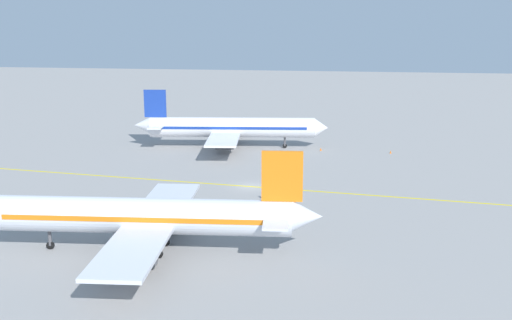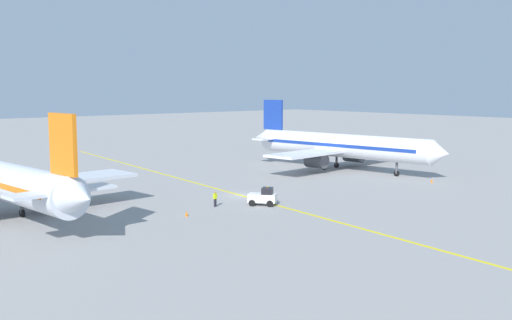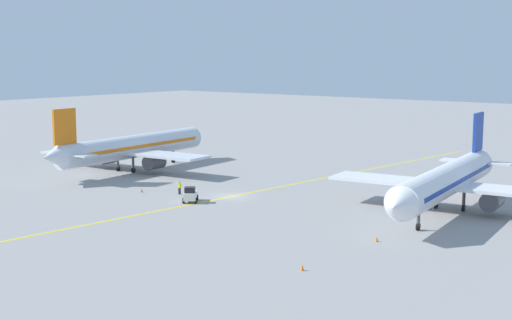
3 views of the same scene
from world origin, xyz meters
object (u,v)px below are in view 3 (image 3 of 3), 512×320
(airplane_at_gate, at_px, (132,147))
(traffic_cone_near_nose, at_px, (377,239))
(ground_crew_worker, at_px, (180,187))
(airplane_adjacent_stand, at_px, (447,181))
(baggage_tug_white, at_px, (190,195))
(traffic_cone_by_wingtip, at_px, (302,267))
(traffic_cone_mid_apron, at_px, (142,190))

(airplane_at_gate, distance_m, traffic_cone_near_nose, 53.35)
(airplane_at_gate, height_order, ground_crew_worker, airplane_at_gate)
(traffic_cone_near_nose, bearing_deg, airplane_adjacent_stand, 90.13)
(baggage_tug_white, height_order, ground_crew_worker, baggage_tug_white)
(ground_crew_worker, relative_size, traffic_cone_by_wingtip, 3.05)
(airplane_at_gate, xyz_separation_m, traffic_cone_mid_apron, (14.32, -11.42, -3.43))
(airplane_at_gate, distance_m, traffic_cone_mid_apron, 18.63)
(airplane_at_gate, height_order, traffic_cone_by_wingtip, airplane_at_gate)
(ground_crew_worker, xyz_separation_m, traffic_cone_mid_apron, (-4.99, -2.04, -0.63))
(baggage_tug_white, bearing_deg, airplane_at_gate, 153.09)
(traffic_cone_near_nose, bearing_deg, traffic_cone_mid_apron, 174.70)
(traffic_cone_by_wingtip, bearing_deg, airplane_adjacent_stand, 89.31)
(baggage_tug_white, distance_m, ground_crew_worker, 5.20)
(airplane_adjacent_stand, height_order, traffic_cone_near_nose, airplane_adjacent_stand)
(airplane_adjacent_stand, xyz_separation_m, baggage_tug_white, (-27.33, -13.83, -2.81))
(airplane_at_gate, bearing_deg, traffic_cone_near_nose, -16.17)
(airplane_at_gate, xyz_separation_m, ground_crew_worker, (19.31, -9.37, -2.80))
(traffic_cone_mid_apron, bearing_deg, ground_crew_worker, 22.29)
(traffic_cone_by_wingtip, bearing_deg, baggage_tug_white, 150.88)
(traffic_cone_by_wingtip, bearing_deg, traffic_cone_mid_apron, 156.72)
(traffic_cone_near_nose, bearing_deg, ground_crew_worker, 170.27)
(traffic_cone_mid_apron, bearing_deg, airplane_at_gate, 141.44)
(traffic_cone_near_nose, height_order, traffic_cone_by_wingtip, same)
(traffic_cone_by_wingtip, bearing_deg, traffic_cone_near_nose, 88.19)
(ground_crew_worker, bearing_deg, airplane_at_gate, 154.11)
(ground_crew_worker, distance_m, traffic_cone_mid_apron, 5.43)
(airplane_at_gate, height_order, airplane_adjacent_stand, same)
(ground_crew_worker, xyz_separation_m, traffic_cone_near_nose, (31.82, -5.46, -0.63))
(airplane_adjacent_stand, distance_m, ground_crew_worker, 33.80)
(traffic_cone_mid_apron, bearing_deg, traffic_cone_by_wingtip, -23.28)
(airplane_adjacent_stand, bearing_deg, traffic_cone_by_wingtip, -90.69)
(traffic_cone_near_nose, distance_m, traffic_cone_by_wingtip, 12.26)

